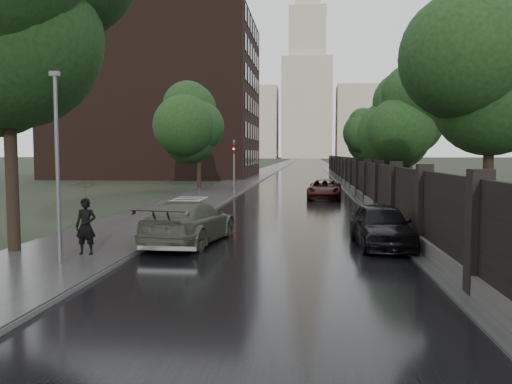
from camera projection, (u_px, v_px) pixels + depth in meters
name	position (u px, v px, depth m)	size (l,w,h in m)	color
ground	(260.00, 291.00, 11.01)	(800.00, 800.00, 0.00)	black
road	(306.00, 161.00, 199.42)	(8.00, 420.00, 0.02)	black
sidewalk_left	(291.00, 161.00, 200.03)	(4.00, 420.00, 0.16)	#2D2D2D
verge_right	(319.00, 161.00, 198.84)	(3.00, 420.00, 0.08)	#2D2D2D
fence_right	(350.00, 177.00, 42.20)	(0.45, 75.72, 2.70)	#383533
tree_left_near	(6.00, 35.00, 14.28)	(5.44, 5.44, 9.16)	black
tree_left_far	(199.00, 127.00, 41.18)	(4.25, 4.25, 7.39)	black
tree_right_a	(491.00, 99.00, 17.78)	(4.08, 4.08, 7.01)	black
tree_right_b	(411.00, 123.00, 31.67)	(4.08, 4.08, 7.01)	black
tree_right_c	(374.00, 134.00, 49.52)	(4.08, 4.08, 7.01)	black
lamp_post	(57.00, 167.00, 12.85)	(0.25, 0.12, 5.11)	#59595E
traffic_light	(234.00, 162.00, 36.06)	(0.16, 0.32, 4.00)	#59595E
brick_building	(159.00, 99.00, 63.67)	(24.00, 18.00, 20.00)	black
stalinist_tower	(307.00, 96.00, 305.53)	(92.00, 30.00, 159.00)	tan
volga_sedan	(190.00, 222.00, 16.77)	(2.03, 4.99, 1.45)	#404235
car_right_near	(381.00, 225.00, 16.09)	(1.68, 4.17, 1.42)	black
car_right_far	(325.00, 189.00, 33.04)	(2.16, 4.69, 1.30)	black
pedestrian_umbrella	(85.00, 196.00, 14.06)	(0.97, 0.99, 2.52)	black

